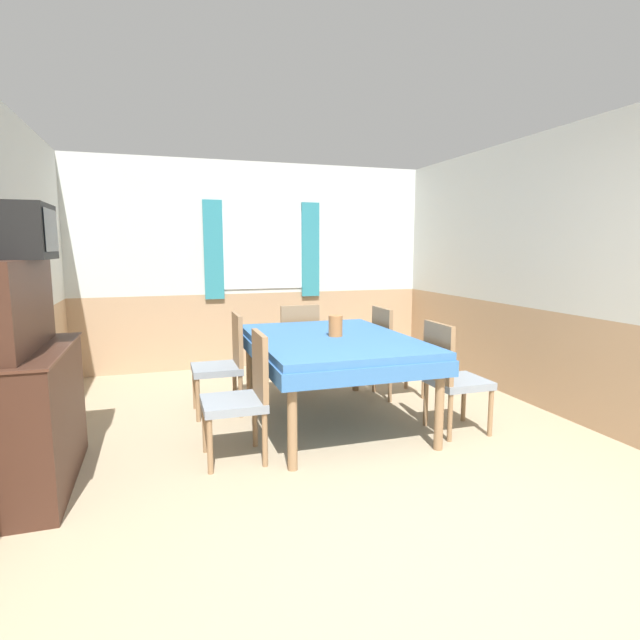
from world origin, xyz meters
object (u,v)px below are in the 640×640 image
chair_left_near (243,393)px  vase (336,326)px  tv (26,231)px  chair_head_window (297,344)px  chair_right_far (393,349)px  dining_table (331,348)px  chair_left_far (224,361)px  sideboard (29,392)px  chair_right_near (451,374)px

chair_left_near → vase: vase is taller
tv → chair_head_window: bearing=36.4°
chair_right_far → dining_table: bearing=-57.9°
tv → vase: tv is taller
chair_left_far → sideboard: 1.76m
vase → chair_head_window: bearing=92.1°
dining_table → chair_left_far: 1.03m
chair_head_window → sideboard: (-2.22, -1.70, 0.13)m
dining_table → chair_right_near: bearing=-32.1°
chair_right_near → vase: bearing=-123.7°
chair_left_far → vase: (0.91, -0.54, 0.37)m
sideboard → tv: 1.01m
chair_left_far → dining_table: bearing=-122.1°
tv → vase: size_ratio=2.65×
dining_table → chair_right_far: bearing=32.1°
chair_right_far → chair_left_near: same height
chair_left_far → chair_left_near: size_ratio=1.00×
dining_table → chair_left_far: size_ratio=2.03×
chair_left_far → chair_right_far: (1.73, 0.00, 0.00)m
chair_left_near → vase: bearing=-58.8°
chair_head_window → chair_right_far: bearing=-34.4°
chair_left_near → vase: size_ratio=5.11×
chair_left_far → chair_head_window: same height
chair_head_window → vase: vase is taller
chair_left_far → chair_head_window: 1.05m
chair_right_near → sideboard: sideboard is taller
dining_table → chair_right_far: size_ratio=2.03×
tv → sideboard: bearing=-113.7°
chair_left_far → tv: 2.02m
dining_table → chair_left_near: chair_left_near is taller
chair_right_far → tv: tv is taller
vase → tv: bearing=-167.7°
chair_left_near → chair_right_near: same height
dining_table → chair_head_window: 1.15m
chair_right_far → chair_left_near: 2.04m
chair_left_far → chair_left_near: 1.09m
chair_right_far → chair_left_near: (-1.73, -1.09, 0.00)m
chair_left_near → vase: (0.91, 0.55, 0.37)m
chair_right_near → sideboard: 3.09m
chair_head_window → tv: bearing=-143.6°
dining_table → vase: vase is taller
chair_left_far → vase: vase is taller
dining_table → chair_right_far: 1.03m
sideboard → chair_right_near: bearing=0.4°
chair_right_near → vase: size_ratio=5.11×
chair_right_near → chair_left_near: bearing=-90.0°
sideboard → chair_left_far: bearing=39.2°
chair_right_far → vase: bearing=-56.9°
chair_head_window → sideboard: sideboard is taller
chair_left_far → chair_left_near: bearing=-180.0°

